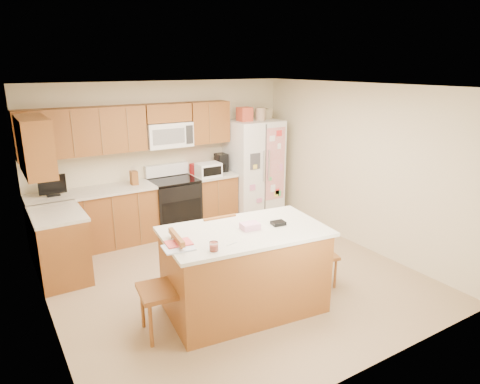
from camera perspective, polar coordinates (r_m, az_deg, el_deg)
ground at (r=5.90m, az=-1.03°, el=-11.12°), size 4.50×4.50×0.00m
room_shell at (r=5.39m, az=-1.11°, el=2.58°), size 4.60×4.60×2.52m
cabinetry at (r=6.76m, az=-16.13°, el=0.23°), size 3.36×1.56×2.15m
stove at (r=7.32m, az=-8.79°, el=-1.67°), size 0.76×0.65×1.13m
refrigerator at (r=7.86m, az=1.84°, el=3.16°), size 0.90×0.79×2.04m
island at (r=4.96m, az=0.61°, el=-10.33°), size 1.95×1.25×1.08m
windsor_chair_left at (r=4.61m, az=-10.14°, el=-12.56°), size 0.50×0.52×1.09m
windsor_chair_back at (r=5.43m, az=-3.28°, el=-8.11°), size 0.47×0.45×1.01m
windsor_chair_right at (r=5.60m, az=10.47°, el=-8.19°), size 0.44×0.46×0.89m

